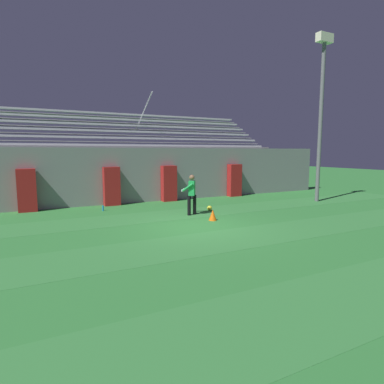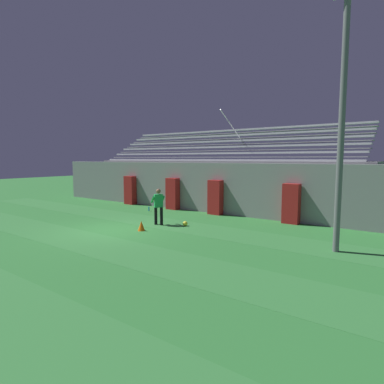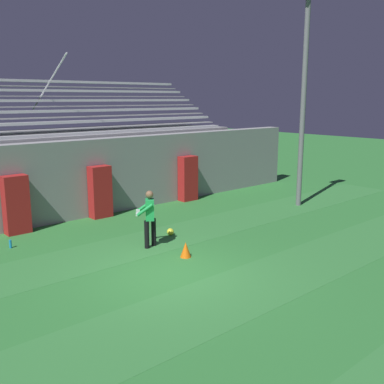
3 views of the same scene
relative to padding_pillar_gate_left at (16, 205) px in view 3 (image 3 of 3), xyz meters
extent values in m
plane|color=#2D7533|center=(1.51, -5.95, -0.94)|extent=(80.00, 80.00, 0.00)
cube|color=#337A38|center=(1.51, -7.73, -0.94)|extent=(28.00, 2.11, 0.01)
cube|color=#337A38|center=(1.51, -3.51, -0.94)|extent=(28.00, 2.11, 0.01)
cube|color=gray|center=(1.51, 0.55, 0.46)|extent=(24.00, 0.60, 2.80)
cube|color=#B21E1E|center=(0.00, 0.00, 0.00)|extent=(0.76, 0.44, 1.88)
cube|color=#B21E1E|center=(3.02, 0.00, 0.00)|extent=(0.76, 0.44, 1.88)
cube|color=#B21E1E|center=(7.19, 0.00, 0.00)|extent=(0.76, 0.44, 1.88)
cube|color=gray|center=(1.51, 3.25, 0.51)|extent=(18.00, 4.60, 2.90)
cube|color=silver|center=(1.51, 1.30, 2.01)|extent=(17.10, 0.36, 0.10)
cube|color=gray|center=(1.51, 1.10, 1.78)|extent=(17.10, 0.60, 0.04)
cube|color=silver|center=(1.51, 2.00, 2.41)|extent=(17.10, 0.36, 0.10)
cube|color=gray|center=(1.51, 1.80, 2.18)|extent=(17.10, 0.60, 0.04)
cube|color=silver|center=(1.51, 2.70, 2.81)|extent=(17.10, 0.36, 0.10)
cube|color=gray|center=(1.51, 2.50, 2.58)|extent=(17.10, 0.60, 0.04)
cube|color=silver|center=(1.51, 3.40, 3.21)|extent=(17.10, 0.36, 0.10)
cube|color=gray|center=(1.51, 3.20, 2.98)|extent=(17.10, 0.60, 0.04)
cube|color=silver|center=(1.51, 4.10, 3.61)|extent=(17.10, 0.36, 0.10)
cube|color=gray|center=(1.51, 3.90, 3.38)|extent=(17.10, 0.60, 0.04)
cube|color=silver|center=(1.51, 4.80, 4.01)|extent=(17.10, 0.36, 0.10)
cube|color=gray|center=(1.51, 4.60, 3.78)|extent=(17.10, 0.60, 0.04)
cylinder|color=silver|center=(2.58, 2.80, 3.86)|extent=(0.06, 3.33, 2.05)
cylinder|color=slate|center=(9.95, -3.63, 3.07)|extent=(0.20, 0.20, 8.01)
cylinder|color=black|center=(2.24, -3.93, -0.53)|extent=(0.20, 0.20, 0.82)
cylinder|color=black|center=(2.53, -3.87, -0.53)|extent=(0.20, 0.20, 0.82)
cube|color=green|center=(2.39, -3.90, 0.18)|extent=(0.42, 0.45, 0.60)
sphere|color=brown|center=(2.39, -3.90, 0.62)|extent=(0.22, 0.22, 0.22)
cylinder|color=green|center=(2.14, -4.02, 0.23)|extent=(0.44, 0.35, 0.37)
cylinder|color=green|center=(2.41, -3.62, 0.23)|extent=(0.44, 0.35, 0.37)
cube|color=silver|center=(2.00, -3.87, 0.10)|extent=(0.15, 0.15, 0.08)
cube|color=silver|center=(2.23, -3.54, 0.10)|extent=(0.15, 0.15, 0.08)
sphere|color=yellow|center=(3.53, -3.39, -0.83)|extent=(0.22, 0.22, 0.22)
cone|color=orange|center=(2.61, -5.23, -0.73)|extent=(0.30, 0.30, 0.42)
cylinder|color=#1E8CD8|center=(-0.71, -1.31, -0.82)|extent=(0.07, 0.07, 0.24)
camera|label=1|loc=(-3.57, -15.56, 1.67)|focal=30.00mm
camera|label=2|loc=(12.20, -14.72, 2.11)|focal=30.00mm
camera|label=3|loc=(-4.92, -14.07, 3.31)|focal=42.00mm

